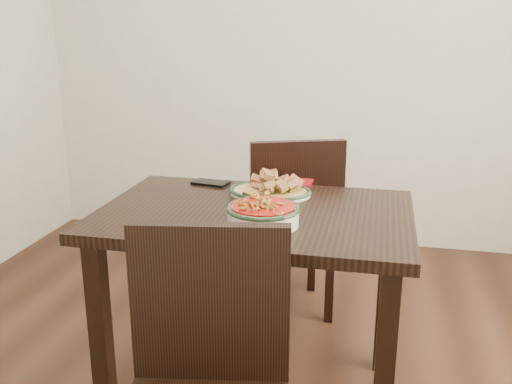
% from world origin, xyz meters
% --- Properties ---
extents(wall_back, '(3.50, 0.10, 2.60)m').
position_xyz_m(wall_back, '(0.00, 1.75, 1.30)').
color(wall_back, silver).
rests_on(wall_back, ground).
extents(dining_table, '(1.08, 0.72, 0.75)m').
position_xyz_m(dining_table, '(0.00, 0.04, 0.64)').
color(dining_table, black).
rests_on(dining_table, ground).
extents(chair_far, '(0.54, 0.54, 0.89)m').
position_xyz_m(chair_far, '(0.03, 0.69, 0.50)').
color(chair_far, black).
rests_on(chair_far, ground).
extents(chair_near, '(0.48, 0.48, 0.89)m').
position_xyz_m(chair_near, '(0.02, -0.61, 0.50)').
color(chair_near, black).
rests_on(chair_near, ground).
extents(fish_plate, '(0.31, 0.24, 0.11)m').
position_xyz_m(fish_plate, '(0.02, 0.23, 0.79)').
color(fish_plate, '#ECE3C7').
rests_on(fish_plate, dining_table).
extents(noodle_bowl, '(0.24, 0.24, 0.08)m').
position_xyz_m(noodle_bowl, '(0.06, -0.10, 0.79)').
color(noodle_bowl, '#F0E6CB').
rests_on(noodle_bowl, dining_table).
extents(smartphone, '(0.16, 0.10, 0.01)m').
position_xyz_m(smartphone, '(-0.25, 0.33, 0.76)').
color(smartphone, black).
rests_on(smartphone, dining_table).
extents(napkin, '(0.14, 0.12, 0.01)m').
position_xyz_m(napkin, '(0.09, 0.40, 0.76)').
color(napkin, maroon).
rests_on(napkin, dining_table).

